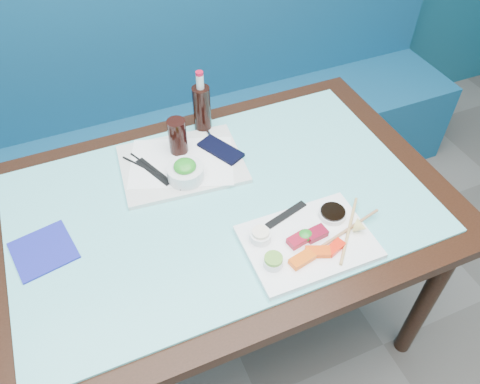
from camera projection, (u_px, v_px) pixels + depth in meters
name	position (u px, v px, depth m)	size (l,w,h in m)	color
booth_bench	(157.00, 136.00, 2.22)	(3.00, 0.56, 1.17)	navy
dining_table	(220.00, 221.00, 1.47)	(1.40, 0.90, 0.75)	black
glass_top	(219.00, 202.00, 1.41)	(1.22, 0.76, 0.01)	#67CECF
sashimi_plate	(308.00, 242.00, 1.29)	(0.35, 0.25, 0.02)	white
salmon_left	(302.00, 259.00, 1.23)	(0.07, 0.03, 0.02)	#F15509
salmon_mid	(318.00, 252.00, 1.25)	(0.07, 0.03, 0.02)	#F34609
salmon_right	(335.00, 248.00, 1.26)	(0.06, 0.03, 0.01)	#FF210A
tuna_left	(298.00, 240.00, 1.27)	(0.06, 0.04, 0.02)	maroon
tuna_right	(316.00, 234.00, 1.29)	(0.06, 0.04, 0.02)	maroon
seaweed_garnish	(305.00, 235.00, 1.28)	(0.04, 0.04, 0.02)	#1D7F1E
ramekin_wasabi	(273.00, 262.00, 1.22)	(0.05, 0.05, 0.02)	white
wasabi_fill	(273.00, 259.00, 1.21)	(0.05, 0.05, 0.01)	#65A334
ramekin_ginger	(260.00, 236.00, 1.28)	(0.06, 0.06, 0.02)	white
ginger_fill	(261.00, 232.00, 1.26)	(0.05, 0.05, 0.01)	white
soy_dish	(332.00, 214.00, 1.34)	(0.08, 0.08, 0.02)	white
soy_fill	(333.00, 212.00, 1.33)	(0.07, 0.07, 0.01)	black
lemon_wedge	(361.00, 227.00, 1.29)	(0.04, 0.04, 0.03)	#FFE378
chopstick_sleeve	(286.00, 214.00, 1.34)	(0.14, 0.02, 0.00)	black
wooden_chopstick_a	(346.00, 231.00, 1.30)	(0.01, 0.01, 0.26)	#A1724B
wooden_chopstick_b	(349.00, 230.00, 1.30)	(0.01, 0.01, 0.25)	tan
serving_tray	(182.00, 164.00, 1.51)	(0.39, 0.29, 0.01)	silver
paper_placemat	(182.00, 162.00, 1.50)	(0.33, 0.23, 0.00)	white
seaweed_bowl	(186.00, 173.00, 1.44)	(0.11, 0.11, 0.05)	white
seaweed_salad	(185.00, 166.00, 1.42)	(0.07, 0.07, 0.04)	#239121
cola_glass	(178.00, 136.00, 1.50)	(0.06, 0.06, 0.12)	black
navy_pouch	(221.00, 150.00, 1.54)	(0.07, 0.15, 0.01)	black
fork	(208.00, 132.00, 1.60)	(0.01, 0.01, 0.09)	silver
black_chopstick_a	(153.00, 172.00, 1.47)	(0.01, 0.01, 0.25)	black
black_chopstick_b	(155.00, 171.00, 1.47)	(0.01, 0.01, 0.24)	black
tray_sleeve	(154.00, 172.00, 1.47)	(0.03, 0.16, 0.00)	black
cola_bottle_body	(202.00, 110.00, 1.58)	(0.06, 0.06, 0.17)	black
cola_bottle_neck	(200.00, 82.00, 1.50)	(0.03, 0.03, 0.05)	silver
cola_bottle_cap	(199.00, 73.00, 1.48)	(0.02, 0.02, 0.01)	#BA0B2A
blue_napkin	(43.00, 251.00, 1.28)	(0.16, 0.16, 0.01)	navy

